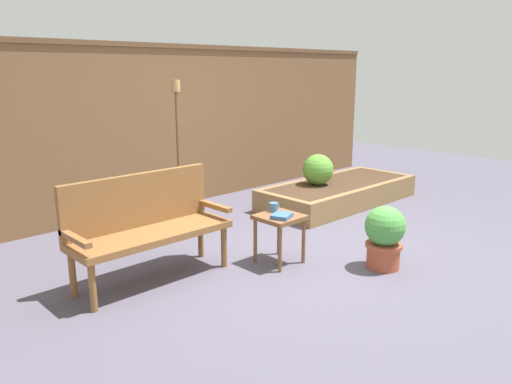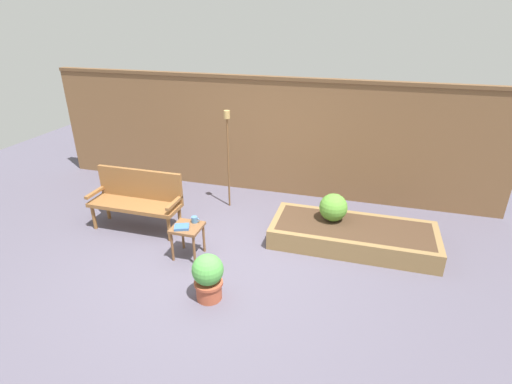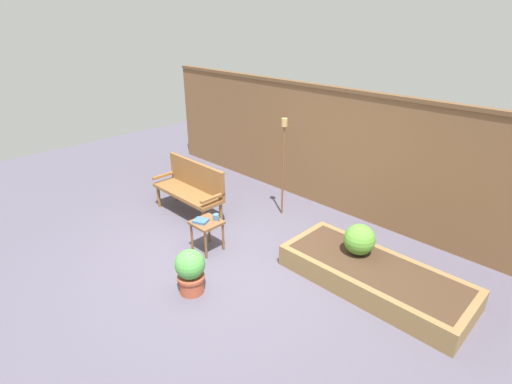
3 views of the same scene
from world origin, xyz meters
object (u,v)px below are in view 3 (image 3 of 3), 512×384
garden_bench (192,185)px  cup_on_table (216,217)px  book_on_table (201,221)px  tiki_torch (284,151)px  side_table (207,226)px  potted_boxwood (191,270)px  shrub_near_bench (359,239)px

garden_bench → cup_on_table: bearing=-20.4°
garden_bench → book_on_table: garden_bench is taller
tiki_torch → side_table: bearing=-90.6°
side_table → potted_boxwood: size_ratio=0.80×
side_table → shrub_near_bench: (1.88, 1.08, 0.11)m
garden_bench → book_on_table: bearing=-30.8°
book_on_table → shrub_near_bench: size_ratio=0.47×
garden_bench → shrub_near_bench: garden_bench is taller
shrub_near_bench → cup_on_table: bearing=-152.6°
shrub_near_bench → tiki_torch: bearing=162.5°
side_table → shrub_near_bench: shrub_near_bench is taller
book_on_table → potted_boxwood: potted_boxwood is taller
shrub_near_bench → tiki_torch: 2.07m
book_on_table → tiki_torch: 1.87m
potted_boxwood → cup_on_table: bearing=122.0°
potted_boxwood → book_on_table: bearing=133.6°
book_on_table → tiki_torch: size_ratio=0.11×
shrub_near_bench → tiki_torch: size_ratio=0.24×
cup_on_table → book_on_table: size_ratio=0.63×
garden_bench → tiki_torch: bearing=44.2°
book_on_table → shrub_near_bench: bearing=8.8°
garden_bench → side_table: garden_bench is taller
side_table → potted_boxwood: potted_boxwood is taller
shrub_near_bench → side_table: bearing=-150.1°
side_table → tiki_torch: tiki_torch is taller
garden_bench → potted_boxwood: (1.74, -1.34, -0.22)m
potted_boxwood → side_table: bearing=129.0°
tiki_torch → garden_bench: bearing=-135.8°
cup_on_table → shrub_near_bench: bearing=27.4°
side_table → tiki_torch: size_ratio=0.28×
side_table → cup_on_table: (0.06, 0.13, 0.13)m
book_on_table → tiki_torch: tiki_torch is taller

